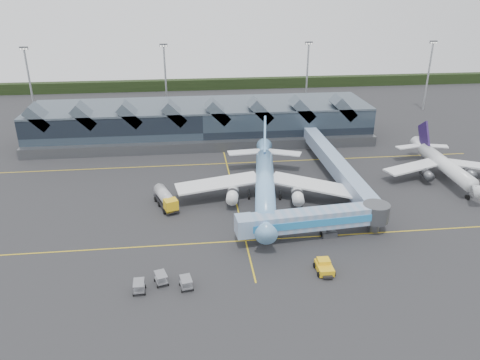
{
  "coord_description": "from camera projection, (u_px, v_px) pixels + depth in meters",
  "views": [
    {
      "loc": [
        -8.74,
        -75.52,
        40.5
      ],
      "look_at": [
        0.7,
        6.19,
        5.0
      ],
      "focal_mm": 35.0,
      "sensor_mm": 36.0,
      "label": 1
    }
  ],
  "objects": [
    {
      "name": "regional_jet",
      "position": [
        443.0,
        164.0,
        102.21
      ],
      "size": [
        27.21,
        29.6,
        10.18
      ],
      "rotation": [
        0.0,
        0.0,
        -0.03
      ],
      "color": "white",
      "rests_on": "ground"
    },
    {
      "name": "pushback_tug",
      "position": [
        324.0,
        267.0,
        69.96
      ],
      "size": [
        2.67,
        4.17,
        1.82
      ],
      "rotation": [
        0.0,
        0.0,
        -0.01
      ],
      "color": "gold",
      "rests_on": "ground"
    },
    {
      "name": "main_airliner",
      "position": [
        265.0,
        181.0,
        92.01
      ],
      "size": [
        35.61,
        41.35,
        13.3
      ],
      "rotation": [
        0.0,
        0.0,
        -0.15
      ],
      "color": "#6899D3",
      "rests_on": "ground"
    },
    {
      "name": "terminal",
      "position": [
        201.0,
        122.0,
        126.56
      ],
      "size": [
        90.0,
        22.25,
        12.52
      ],
      "color": "black",
      "rests_on": "ground"
    },
    {
      "name": "tree_line_far",
      "position": [
        208.0,
        84.0,
        185.38
      ],
      "size": [
        260.0,
        4.0,
        4.0
      ],
      "primitive_type": "cube",
      "color": "black",
      "rests_on": "ground"
    },
    {
      "name": "light_masts",
      "position": [
        285.0,
        80.0,
        140.39
      ],
      "size": [
        132.4,
        42.56,
        22.45
      ],
      "color": "#94989C",
      "rests_on": "ground"
    },
    {
      "name": "fuel_truck",
      "position": [
        165.0,
        197.0,
        89.9
      ],
      "size": [
        5.13,
        9.52,
        3.21
      ],
      "rotation": [
        0.0,
        0.0,
        0.33
      ],
      "color": "black",
      "rests_on": "ground"
    },
    {
      "name": "baggage_carts",
      "position": [
        162.0,
        282.0,
        66.23
      ],
      "size": [
        8.31,
        4.21,
        1.66
      ],
      "rotation": [
        0.0,
        0.0,
        0.18
      ],
      "color": "gray",
      "rests_on": "ground"
    },
    {
      "name": "jet_bridge",
      "position": [
        323.0,
        219.0,
        78.54
      ],
      "size": [
        26.89,
        6.23,
        5.22
      ],
      "rotation": [
        0.0,
        0.0,
        0.09
      ],
      "color": "#7096BB",
      "rests_on": "ground"
    },
    {
      "name": "ground",
      "position": [
        240.0,
        218.0,
        85.85
      ],
      "size": [
        260.0,
        260.0,
        0.0
      ],
      "primitive_type": "plane",
      "color": "#252528",
      "rests_on": "ground"
    },
    {
      "name": "taxi_stripes",
      "position": [
        234.0,
        195.0,
        94.96
      ],
      "size": [
        120.0,
        60.0,
        0.01
      ],
      "color": "gold",
      "rests_on": "ground"
    }
  ]
}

